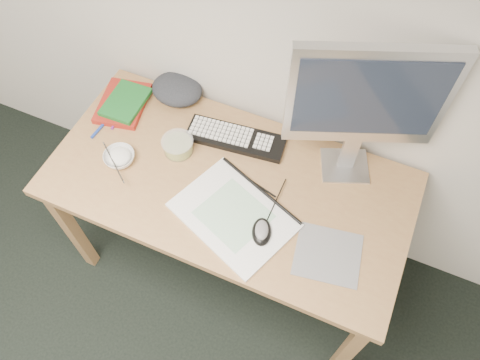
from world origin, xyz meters
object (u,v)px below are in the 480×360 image
object	(u,v)px
keyboard	(236,138)
monitor	(367,101)
desk	(229,193)
sketchpad	(234,215)
rice_bowl	(120,158)

from	to	relation	value
keyboard	monitor	size ratio (longest dim) A/B	0.66
desk	keyboard	xyz separation A→B (m)	(-0.05, 0.19, 0.09)
desk	keyboard	distance (m)	0.22
sketchpad	keyboard	size ratio (longest dim) A/B	1.05
sketchpad	keyboard	bearing A→B (deg)	134.19
sketchpad	keyboard	world-z (taller)	keyboard
rice_bowl	monitor	bearing A→B (deg)	21.83
desk	rice_bowl	xyz separation A→B (m)	(-0.43, -0.08, 0.10)
desk	keyboard	world-z (taller)	keyboard
rice_bowl	desk	bearing A→B (deg)	10.51
monitor	rice_bowl	world-z (taller)	monitor
sketchpad	monitor	world-z (taller)	monitor
rice_bowl	keyboard	bearing A→B (deg)	36.05
keyboard	monitor	xyz separation A→B (m)	(0.44, 0.05, 0.37)
monitor	desk	bearing A→B (deg)	-169.03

